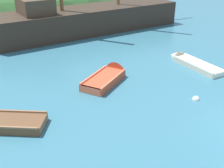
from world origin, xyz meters
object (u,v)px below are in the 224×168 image
Objects in this scene: sailing_ship at (88,22)px; rowboat_center at (109,77)px; buoy_white at (196,99)px; rowboat_outer_left at (190,63)px.

sailing_ship is 9.77m from rowboat_center.
sailing_ship is at bearing 37.91° from rowboat_center.
sailing_ship is 13.12m from buoy_white.
rowboat_outer_left is 1.17× the size of rowboat_center.
sailing_ship is 55.83× the size of buoy_white.
rowboat_outer_left is 11.93× the size of buoy_white.
sailing_ship reaches higher than buoy_white.
rowboat_center is 4.54m from buoy_white.
rowboat_center is at bearing 123.63° from buoy_white.
rowboat_center is at bearing 85.42° from rowboat_outer_left.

